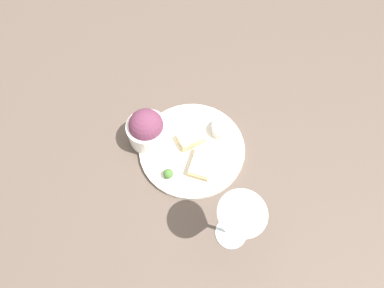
{
  "coord_description": "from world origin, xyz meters",
  "views": [
    {
      "loc": [
        -0.33,
        -0.16,
        0.73
      ],
      "look_at": [
        0.0,
        0.0,
        0.03
      ],
      "focal_mm": 28.0,
      "sensor_mm": 36.0,
      "label": 1
    }
  ],
  "objects_px": {
    "salad_bowl": "(147,129)",
    "cheese_toast_far": "(190,139)",
    "wine_glass": "(239,220)",
    "cheese_toast_near": "(202,164)",
    "sauce_ramekin": "(222,128)"
  },
  "relations": [
    {
      "from": "salad_bowl",
      "to": "cheese_toast_far",
      "type": "bearing_deg",
      "value": -69.11
    },
    {
      "from": "cheese_toast_far",
      "to": "wine_glass",
      "type": "bearing_deg",
      "value": -132.0
    },
    {
      "from": "cheese_toast_near",
      "to": "wine_glass",
      "type": "relative_size",
      "value": 0.46
    },
    {
      "from": "salad_bowl",
      "to": "cheese_toast_near",
      "type": "height_order",
      "value": "salad_bowl"
    },
    {
      "from": "cheese_toast_far",
      "to": "sauce_ramekin",
      "type": "bearing_deg",
      "value": -44.99
    },
    {
      "from": "sauce_ramekin",
      "to": "cheese_toast_near",
      "type": "bearing_deg",
      "value": 176.88
    },
    {
      "from": "cheese_toast_near",
      "to": "cheese_toast_far",
      "type": "height_order",
      "value": "same"
    },
    {
      "from": "cheese_toast_far",
      "to": "wine_glass",
      "type": "distance_m",
      "value": 0.28
    },
    {
      "from": "sauce_ramekin",
      "to": "cheese_toast_far",
      "type": "distance_m",
      "value": 0.09
    },
    {
      "from": "salad_bowl",
      "to": "cheese_toast_near",
      "type": "distance_m",
      "value": 0.17
    },
    {
      "from": "sauce_ramekin",
      "to": "cheese_toast_near",
      "type": "distance_m",
      "value": 0.12
    },
    {
      "from": "cheese_toast_far",
      "to": "salad_bowl",
      "type": "bearing_deg",
      "value": 110.89
    },
    {
      "from": "salad_bowl",
      "to": "cheese_toast_near",
      "type": "bearing_deg",
      "value": -94.55
    },
    {
      "from": "cheese_toast_far",
      "to": "wine_glass",
      "type": "height_order",
      "value": "wine_glass"
    },
    {
      "from": "cheese_toast_near",
      "to": "cheese_toast_far",
      "type": "xyz_separation_m",
      "value": [
        0.05,
        0.06,
        0.0
      ]
    }
  ]
}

